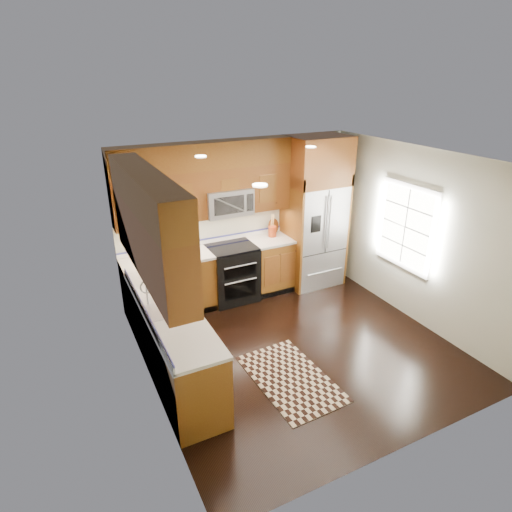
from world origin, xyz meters
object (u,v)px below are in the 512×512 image
knife_block (164,249)px  rug (290,378)px  range (232,273)px  refrigerator (315,213)px  utensil_crock (272,229)px

knife_block → rug: bearing=-69.8°
range → knife_block: knife_block is taller
refrigerator → knife_block: (-2.61, 0.19, -0.26)m
refrigerator → knife_block: 2.63m
rug → range: bearing=83.0°
knife_block → utensil_crock: utensil_crock is taller
range → rug: range is taller
knife_block → range: bearing=-8.1°
rug → utensil_crock: size_ratio=3.66×
refrigerator → rug: 3.08m
rug → utensil_crock: utensil_crock is taller
range → rug: (-0.19, -2.23, -0.46)m
refrigerator → rug: bearing=-128.4°
refrigerator → rug: refrigerator is taller
rug → knife_block: (-0.87, 2.38, 1.04)m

